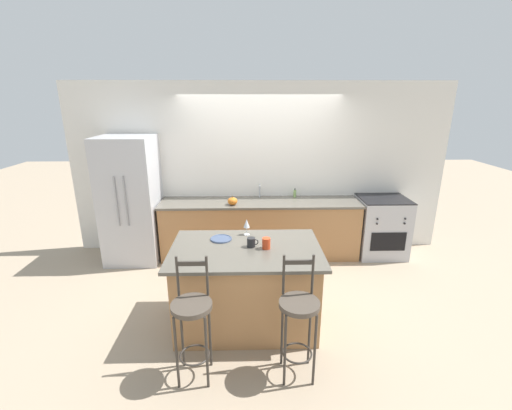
{
  "coord_description": "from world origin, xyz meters",
  "views": [
    {
      "loc": [
        -0.19,
        -4.73,
        2.46
      ],
      "look_at": [
        -0.09,
        -0.5,
        1.12
      ],
      "focal_mm": 24.0,
      "sensor_mm": 36.0,
      "label": 1
    }
  ],
  "objects_px": {
    "oven_range": "(381,226)",
    "soap_bottle": "(295,193)",
    "refrigerator": "(131,200)",
    "wine_glass": "(247,224)",
    "tumbler_cup": "(266,243)",
    "pumpkin_decoration": "(233,201)",
    "bar_stool_far": "(299,316)",
    "coffee_mug": "(251,242)",
    "dinner_plate": "(221,239)",
    "bar_stool_near": "(192,318)"
  },
  "relations": [
    {
      "from": "dinner_plate",
      "to": "wine_glass",
      "type": "distance_m",
      "value": 0.34
    },
    {
      "from": "tumbler_cup",
      "to": "pumpkin_decoration",
      "type": "xyz_separation_m",
      "value": [
        -0.43,
        1.61,
        -0.02
      ]
    },
    {
      "from": "oven_range",
      "to": "pumpkin_decoration",
      "type": "relative_size",
      "value": 6.37
    },
    {
      "from": "bar_stool_far",
      "to": "coffee_mug",
      "type": "height_order",
      "value": "bar_stool_far"
    },
    {
      "from": "tumbler_cup",
      "to": "soap_bottle",
      "type": "xyz_separation_m",
      "value": [
        0.57,
        2.0,
        -0.02
      ]
    },
    {
      "from": "refrigerator",
      "to": "pumpkin_decoration",
      "type": "height_order",
      "value": "refrigerator"
    },
    {
      "from": "refrigerator",
      "to": "tumbler_cup",
      "type": "xyz_separation_m",
      "value": [
        1.97,
        -1.71,
        0.02
      ]
    },
    {
      "from": "wine_glass",
      "to": "coffee_mug",
      "type": "distance_m",
      "value": 0.36
    },
    {
      "from": "bar_stool_near",
      "to": "tumbler_cup",
      "type": "distance_m",
      "value": 1.09
    },
    {
      "from": "dinner_plate",
      "to": "soap_bottle",
      "type": "relative_size",
      "value": 1.67
    },
    {
      "from": "oven_range",
      "to": "bar_stool_near",
      "type": "height_order",
      "value": "bar_stool_near"
    },
    {
      "from": "oven_range",
      "to": "bar_stool_near",
      "type": "distance_m",
      "value": 3.65
    },
    {
      "from": "refrigerator",
      "to": "wine_glass",
      "type": "height_order",
      "value": "refrigerator"
    },
    {
      "from": "coffee_mug",
      "to": "bar_stool_near",
      "type": "bearing_deg",
      "value": -123.03
    },
    {
      "from": "coffee_mug",
      "to": "tumbler_cup",
      "type": "bearing_deg",
      "value": -16.94
    },
    {
      "from": "refrigerator",
      "to": "bar_stool_near",
      "type": "relative_size",
      "value": 1.67
    },
    {
      "from": "bar_stool_far",
      "to": "dinner_plate",
      "type": "height_order",
      "value": "bar_stool_far"
    },
    {
      "from": "oven_range",
      "to": "bar_stool_far",
      "type": "distance_m",
      "value": 3.04
    },
    {
      "from": "coffee_mug",
      "to": "soap_bottle",
      "type": "relative_size",
      "value": 0.84
    },
    {
      "from": "dinner_plate",
      "to": "oven_range",
      "type": "bearing_deg",
      "value": 31.69
    },
    {
      "from": "oven_range",
      "to": "wine_glass",
      "type": "xyz_separation_m",
      "value": [
        -2.15,
        -1.37,
        0.58
      ]
    },
    {
      "from": "tumbler_cup",
      "to": "coffee_mug",
      "type": "bearing_deg",
      "value": 163.06
    },
    {
      "from": "bar_stool_far",
      "to": "soap_bottle",
      "type": "bearing_deg",
      "value": 83.37
    },
    {
      "from": "bar_stool_near",
      "to": "wine_glass",
      "type": "bearing_deg",
      "value": 67.57
    },
    {
      "from": "pumpkin_decoration",
      "to": "soap_bottle",
      "type": "relative_size",
      "value": 1.02
    },
    {
      "from": "refrigerator",
      "to": "tumbler_cup",
      "type": "distance_m",
      "value": 2.61
    },
    {
      "from": "bar_stool_far",
      "to": "coffee_mug",
      "type": "xyz_separation_m",
      "value": [
        -0.41,
        0.81,
        0.35
      ]
    },
    {
      "from": "wine_glass",
      "to": "tumbler_cup",
      "type": "relative_size",
      "value": 1.6
    },
    {
      "from": "tumbler_cup",
      "to": "wine_glass",
      "type": "bearing_deg",
      "value": 118.34
    },
    {
      "from": "tumbler_cup",
      "to": "pumpkin_decoration",
      "type": "distance_m",
      "value": 1.66
    },
    {
      "from": "refrigerator",
      "to": "pumpkin_decoration",
      "type": "relative_size",
      "value": 12.93
    },
    {
      "from": "refrigerator",
      "to": "bar_stool_far",
      "type": "xyz_separation_m",
      "value": [
        2.22,
        -2.47,
        -0.34
      ]
    },
    {
      "from": "dinner_plate",
      "to": "wine_glass",
      "type": "height_order",
      "value": "wine_glass"
    },
    {
      "from": "oven_range",
      "to": "wine_glass",
      "type": "relative_size",
      "value": 4.96
    },
    {
      "from": "oven_range",
      "to": "soap_bottle",
      "type": "height_order",
      "value": "soap_bottle"
    },
    {
      "from": "refrigerator",
      "to": "soap_bottle",
      "type": "relative_size",
      "value": 13.14
    },
    {
      "from": "coffee_mug",
      "to": "soap_bottle",
      "type": "distance_m",
      "value": 2.08
    },
    {
      "from": "wine_glass",
      "to": "soap_bottle",
      "type": "height_order",
      "value": "wine_glass"
    },
    {
      "from": "refrigerator",
      "to": "wine_glass",
      "type": "distance_m",
      "value": 2.21
    },
    {
      "from": "pumpkin_decoration",
      "to": "soap_bottle",
      "type": "bearing_deg",
      "value": 21.65
    },
    {
      "from": "refrigerator",
      "to": "pumpkin_decoration",
      "type": "bearing_deg",
      "value": -3.89
    },
    {
      "from": "bar_stool_far",
      "to": "pumpkin_decoration",
      "type": "bearing_deg",
      "value": 105.88
    },
    {
      "from": "coffee_mug",
      "to": "pumpkin_decoration",
      "type": "distance_m",
      "value": 1.58
    },
    {
      "from": "wine_glass",
      "to": "tumbler_cup",
      "type": "bearing_deg",
      "value": -61.66
    },
    {
      "from": "pumpkin_decoration",
      "to": "dinner_plate",
      "type": "bearing_deg",
      "value": -93.17
    },
    {
      "from": "wine_glass",
      "to": "pumpkin_decoration",
      "type": "height_order",
      "value": "wine_glass"
    },
    {
      "from": "oven_range",
      "to": "coffee_mug",
      "type": "relative_size",
      "value": 7.73
    },
    {
      "from": "refrigerator",
      "to": "dinner_plate",
      "type": "bearing_deg",
      "value": -44.7
    },
    {
      "from": "wine_glass",
      "to": "soap_bottle",
      "type": "distance_m",
      "value": 1.79
    },
    {
      "from": "wine_glass",
      "to": "tumbler_cup",
      "type": "xyz_separation_m",
      "value": [
        0.21,
        -0.39,
        -0.08
      ]
    }
  ]
}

